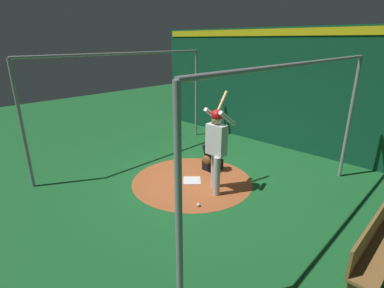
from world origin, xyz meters
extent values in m
plane|color=#195B28|center=(0.00, 0.00, 0.00)|extent=(25.49, 25.49, 0.00)
cylinder|color=#AD562D|center=(0.00, 0.00, 0.00)|extent=(2.89, 2.89, 0.01)
cube|color=white|center=(0.00, 0.00, 0.01)|extent=(0.59, 0.59, 0.01)
cylinder|color=#BCBCC0|center=(0.11, 0.85, 0.44)|extent=(0.15, 0.15, 0.89)
cylinder|color=#BCBCC0|center=(-0.13, 0.58, 0.44)|extent=(0.15, 0.15, 0.89)
cube|color=silver|center=(-0.01, 0.72, 1.22)|extent=(0.22, 0.44, 0.67)
cylinder|color=silver|center=(-0.11, 0.92, 1.70)|extent=(0.54, 0.09, 0.41)
cylinder|color=silver|center=(-0.11, 0.52, 1.70)|extent=(0.54, 0.09, 0.41)
sphere|color=tan|center=(-0.01, 0.72, 1.69)|extent=(0.23, 0.23, 0.23)
sphere|color=#A51414|center=(-0.01, 0.72, 1.75)|extent=(0.26, 0.26, 0.26)
cylinder|color=tan|center=(-0.23, 0.59, 1.84)|extent=(0.54, 0.06, 0.73)
cube|color=black|center=(-0.86, -0.07, 0.14)|extent=(0.40, 0.40, 0.29)
cube|color=black|center=(-0.82, -0.07, 0.50)|extent=(0.30, 0.40, 0.47)
sphere|color=tan|center=(-0.80, -0.07, 0.82)|extent=(0.22, 0.22, 0.22)
cube|color=gray|center=(-0.70, -0.07, 0.82)|extent=(0.03, 0.19, 0.19)
ellipsoid|color=brown|center=(-0.54, -0.01, 0.39)|extent=(0.12, 0.28, 0.22)
cube|color=#0F472D|center=(-3.83, 0.00, 1.80)|extent=(0.20, 9.49, 3.59)
cube|color=yellow|center=(-3.72, 0.00, 3.44)|extent=(0.03, 9.30, 0.20)
cylinder|color=gray|center=(-2.77, -2.48, 1.45)|extent=(0.08, 0.08, 2.89)
cylinder|color=gray|center=(2.77, -2.48, 1.45)|extent=(0.08, 0.08, 2.89)
cylinder|color=gray|center=(-2.77, 2.48, 1.45)|extent=(0.08, 0.08, 2.89)
cylinder|color=gray|center=(2.77, 2.48, 1.45)|extent=(0.08, 0.08, 2.89)
cylinder|color=gray|center=(0.00, -2.48, 2.89)|extent=(5.55, 0.07, 0.07)
cylinder|color=gray|center=(0.00, 2.48, 2.89)|extent=(5.55, 0.07, 0.07)
cube|color=olive|center=(0.29, 4.02, 0.42)|extent=(1.91, 0.36, 0.05)
cube|color=olive|center=(0.29, 3.86, 0.65)|extent=(1.91, 0.04, 0.40)
sphere|color=white|center=(0.75, 0.91, 0.04)|extent=(0.07, 0.07, 0.07)
camera|label=1|loc=(4.66, 4.49, 3.24)|focal=27.68mm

